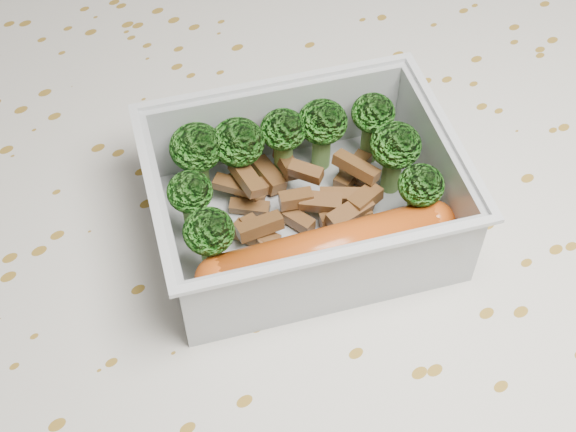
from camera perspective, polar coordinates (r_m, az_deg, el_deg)
dining_table at (r=0.57m, az=-1.02°, el=-6.96°), size 1.40×0.90×0.75m
tablecloth at (r=0.53m, az=-1.10°, el=-4.09°), size 1.46×0.96×0.19m
lunch_container at (r=0.48m, az=1.13°, el=0.79°), size 0.22×0.19×0.06m
broccoli_florets at (r=0.48m, az=0.09°, el=4.21°), size 0.16×0.13×0.05m
meat_pile at (r=0.49m, az=0.82°, el=1.39°), size 0.11×0.08×0.03m
sausage at (r=0.46m, az=2.90°, el=-2.44°), size 0.15×0.07×0.03m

